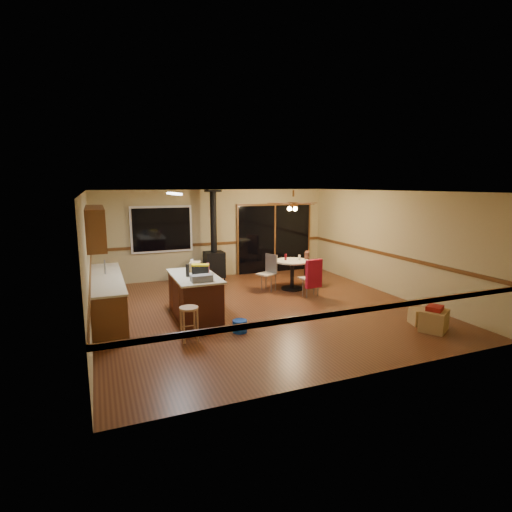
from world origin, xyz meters
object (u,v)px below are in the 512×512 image
dining_table (292,270)px  box_under_window (188,275)px  toolbox_grey (202,278)px  blue_bucket (240,326)px  chair_right (308,265)px  chair_left (269,268)px  box_corner_a (434,320)px  kitchen_island (195,296)px  bar_stool (189,324)px  wood_stove (214,255)px  chair_near (313,274)px  toolbox_black (200,270)px  box_corner_b (421,316)px

dining_table → box_under_window: size_ratio=1.88×
toolbox_grey → dining_table: (2.91, 1.84, -0.43)m
blue_bucket → chair_right: chair_right is taller
chair_left → box_corner_a: bearing=-66.2°
kitchen_island → toolbox_grey: bearing=-89.3°
dining_table → box_corner_a: dining_table is taller
chair_right → bar_stool: bearing=-145.7°
blue_bucket → dining_table: size_ratio=0.30×
kitchen_island → blue_bucket: bearing=-64.1°
wood_stove → chair_near: wood_stove is taller
box_under_window → box_corner_a: 6.59m
toolbox_black → chair_near: (2.90, 0.36, -0.40)m
box_under_window → box_corner_b: box_under_window is taller
bar_stool → chair_left: chair_left is taller
chair_left → bar_stool: bearing=-135.9°
wood_stove → blue_bucket: size_ratio=9.09×
dining_table → chair_left: 0.62m
wood_stove → toolbox_grey: wood_stove is taller
toolbox_black → box_corner_b: size_ratio=0.88×
toolbox_grey → toolbox_black: size_ratio=1.21×
chair_left → box_corner_b: (1.75, -3.51, -0.43)m
kitchen_island → chair_right: (3.46, 1.40, 0.14)m
box_corner_a → box_corner_b: 0.37m
chair_near → chair_right: size_ratio=1.00×
toolbox_black → box_corner_b: bearing=-28.4°
chair_near → box_corner_a: (0.99, -2.85, -0.40)m
kitchen_island → bar_stool: 1.29m
toolbox_grey → blue_bucket: (0.57, -0.59, -0.85)m
dining_table → chair_left: bearing=166.7°
bar_stool → box_corner_a: bar_stool is taller
bar_stool → blue_bucket: size_ratio=2.22×
wood_stove → chair_near: (1.74, -2.68, -0.13)m
toolbox_black → chair_near: size_ratio=0.48×
chair_left → chair_right: size_ratio=0.76×
blue_bucket → chair_near: bearing=32.2°
blue_bucket → chair_left: (1.74, 2.57, 0.47)m
toolbox_grey → box_corner_a: 4.51m
box_corner_b → bar_stool: bearing=168.7°
box_corner_a → chair_near: bearing=109.1°
dining_table → box_corner_a: (1.11, -3.73, -0.33)m
toolbox_black → chair_left: bearing=32.5°
toolbox_black → blue_bucket: bearing=-69.8°
chair_right → box_corner_a: (0.56, -3.88, -0.40)m
wood_stove → chair_left: wood_stove is taller
chair_near → toolbox_black: bearing=-172.9°
chair_right → toolbox_black: bearing=-157.3°
blue_bucket → chair_right: bearing=41.8°
wood_stove → toolbox_black: (-1.16, -3.04, 0.26)m
wood_stove → dining_table: (1.62, -1.80, -0.20)m
toolbox_black → blue_bucket: size_ratio=1.22×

